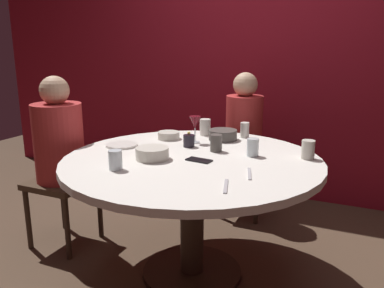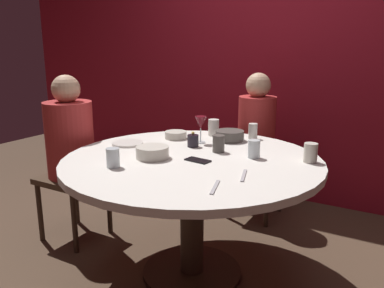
# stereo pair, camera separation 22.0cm
# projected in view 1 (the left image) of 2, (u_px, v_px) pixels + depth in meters

# --- Properties ---
(ground_plane) EXTENTS (8.00, 8.00, 0.00)m
(ground_plane) POSITION_uv_depth(u_px,v_px,m) (192.00, 273.00, 2.41)
(ground_plane) COLOR #4C3828
(back_wall) EXTENTS (6.00, 0.10, 2.60)m
(back_wall) POSITION_uv_depth(u_px,v_px,m) (264.00, 53.00, 3.48)
(back_wall) COLOR maroon
(back_wall) RESTS_ON ground
(dining_table) EXTENTS (1.47, 1.47, 0.74)m
(dining_table) POSITION_uv_depth(u_px,v_px,m) (192.00, 180.00, 2.26)
(dining_table) COLOR silver
(dining_table) RESTS_ON ground
(seated_diner_left) EXTENTS (0.40, 0.40, 1.17)m
(seated_diner_left) POSITION_uv_depth(u_px,v_px,m) (59.00, 144.00, 2.62)
(seated_diner_left) COLOR #3F2D1E
(seated_diner_left) RESTS_ON ground
(seated_diner_back) EXTENTS (0.40, 0.40, 1.16)m
(seated_diner_back) POSITION_uv_depth(u_px,v_px,m) (244.00, 129.00, 3.13)
(seated_diner_back) COLOR #3F2D1E
(seated_diner_back) RESTS_ON ground
(candle_holder) EXTENTS (0.07, 0.07, 0.10)m
(candle_holder) POSITION_uv_depth(u_px,v_px,m) (189.00, 141.00, 2.45)
(candle_holder) COLOR black
(candle_holder) RESTS_ON dining_table
(wine_glass) EXTENTS (0.08, 0.08, 0.18)m
(wine_glass) POSITION_uv_depth(u_px,v_px,m) (195.00, 123.00, 2.54)
(wine_glass) COLOR silver
(wine_glass) RESTS_ON dining_table
(dinner_plate) EXTENTS (0.20, 0.20, 0.01)m
(dinner_plate) POSITION_uv_depth(u_px,v_px,m) (122.00, 145.00, 2.48)
(dinner_plate) COLOR silver
(dinner_plate) RESTS_ON dining_table
(cell_phone) EXTENTS (0.15, 0.09, 0.01)m
(cell_phone) POSITION_uv_depth(u_px,v_px,m) (199.00, 160.00, 2.16)
(cell_phone) COLOR black
(cell_phone) RESTS_ON dining_table
(bowl_serving_large) EXTENTS (0.19, 0.19, 0.07)m
(bowl_serving_large) POSITION_uv_depth(u_px,v_px,m) (152.00, 153.00, 2.19)
(bowl_serving_large) COLOR beige
(bowl_serving_large) RESTS_ON dining_table
(bowl_salad_center) EXTENTS (0.15, 0.15, 0.05)m
(bowl_salad_center) POSITION_uv_depth(u_px,v_px,m) (169.00, 135.00, 2.67)
(bowl_salad_center) COLOR beige
(bowl_salad_center) RESTS_ON dining_table
(bowl_small_white) EXTENTS (0.19, 0.19, 0.07)m
(bowl_small_white) POSITION_uv_depth(u_px,v_px,m) (223.00, 135.00, 2.64)
(bowl_small_white) COLOR #4C4742
(bowl_small_white) RESTS_ON dining_table
(cup_near_candle) EXTENTS (0.06, 0.06, 0.11)m
(cup_near_candle) POSITION_uv_depth(u_px,v_px,m) (245.00, 130.00, 2.70)
(cup_near_candle) COLOR silver
(cup_near_candle) RESTS_ON dining_table
(cup_by_left_diner) EXTENTS (0.08, 0.08, 0.12)m
(cup_by_left_diner) POSITION_uv_depth(u_px,v_px,m) (205.00, 127.00, 2.77)
(cup_by_left_diner) COLOR silver
(cup_by_left_diner) RESTS_ON dining_table
(cup_by_right_diner) EXTENTS (0.07, 0.07, 0.10)m
(cup_by_right_diner) POSITION_uv_depth(u_px,v_px,m) (115.00, 160.00, 2.00)
(cup_by_right_diner) COLOR silver
(cup_by_right_diner) RESTS_ON dining_table
(cup_center_front) EXTENTS (0.07, 0.07, 0.10)m
(cup_center_front) POSITION_uv_depth(u_px,v_px,m) (253.00, 147.00, 2.24)
(cup_center_front) COLOR silver
(cup_center_front) RESTS_ON dining_table
(cup_far_edge) EXTENTS (0.07, 0.07, 0.11)m
(cup_far_edge) POSITION_uv_depth(u_px,v_px,m) (308.00, 150.00, 2.19)
(cup_far_edge) COLOR beige
(cup_far_edge) RESTS_ON dining_table
(cup_beside_wine) EXTENTS (0.07, 0.07, 0.10)m
(cup_beside_wine) POSITION_uv_depth(u_px,v_px,m) (216.00, 143.00, 2.35)
(cup_beside_wine) COLOR #4C4742
(cup_beside_wine) RESTS_ON dining_table
(fork_near_plate) EXTENTS (0.07, 0.18, 0.01)m
(fork_near_plate) POSITION_uv_depth(u_px,v_px,m) (226.00, 186.00, 1.77)
(fork_near_plate) COLOR #B7B7BC
(fork_near_plate) RESTS_ON dining_table
(knife_near_plate) EXTENTS (0.07, 0.18, 0.01)m
(knife_near_plate) POSITION_uv_depth(u_px,v_px,m) (249.00, 174.00, 1.94)
(knife_near_plate) COLOR #B7B7BC
(knife_near_plate) RESTS_ON dining_table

